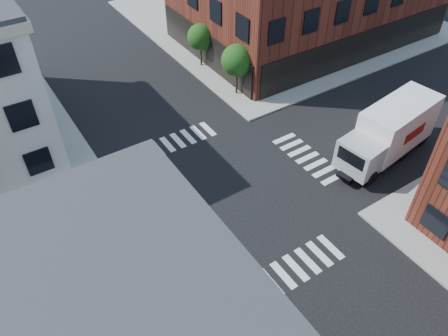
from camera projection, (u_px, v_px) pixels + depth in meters
ground at (228, 195)px, 29.23m from camera, size 120.00×120.00×0.00m
sidewalk_ne at (279, 17)px, 50.83m from camera, size 30.00×30.00×0.15m
tree_near at (238, 62)px, 36.42m from camera, size 2.69×2.69×4.49m
tree_far at (201, 38)px, 40.36m from camera, size 2.43×2.43×4.07m
signal_pole at (188, 293)px, 20.42m from camera, size 1.29×1.24×4.60m
box_truck at (390, 131)px, 30.98m from camera, size 9.17×3.84×4.05m
traffic_cone at (229, 243)px, 25.77m from camera, size 0.45×0.45×0.69m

